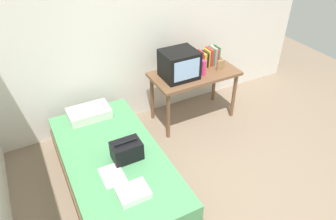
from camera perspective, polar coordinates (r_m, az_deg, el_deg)
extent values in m
plane|color=#84705B|center=(3.47, 9.76, -17.11)|extent=(8.00, 8.00, 0.00)
cube|color=silver|center=(4.12, -5.27, 15.01)|extent=(5.20, 0.10, 2.60)
cube|color=brown|center=(3.56, -9.35, -11.98)|extent=(1.00, 2.00, 0.26)
cube|color=#4C935B|center=(3.39, -9.72, -9.36)|extent=(0.97, 1.94, 0.19)
cube|color=brown|center=(4.20, 4.83, 6.57)|extent=(1.16, 0.60, 0.04)
cylinder|color=brown|center=(4.00, 0.03, -1.11)|extent=(0.05, 0.05, 0.69)
cylinder|color=brown|center=(4.50, 11.87, 2.57)|extent=(0.05, 0.05, 0.69)
cylinder|color=brown|center=(4.36, -2.90, 2.22)|extent=(0.05, 0.05, 0.69)
cylinder|color=brown|center=(4.81, 8.42, 5.34)|extent=(0.05, 0.05, 0.69)
cube|color=black|center=(3.99, 2.03, 8.30)|extent=(0.44, 0.38, 0.36)
cube|color=#8CB2E0|center=(3.84, 3.46, 7.25)|extent=(0.35, 0.01, 0.26)
cylinder|color=#E53372|center=(4.10, 6.41, 7.64)|extent=(0.07, 0.07, 0.20)
cube|color=#B72D33|center=(4.30, 5.92, 9.24)|extent=(0.02, 0.13, 0.23)
cube|color=gold|center=(4.32, 6.28, 9.14)|extent=(0.04, 0.17, 0.20)
cube|color=black|center=(4.34, 6.72, 9.21)|extent=(0.04, 0.16, 0.20)
cube|color=gold|center=(4.36, 7.10, 9.45)|extent=(0.03, 0.14, 0.22)
cube|color=#B72D33|center=(4.37, 7.50, 9.63)|extent=(0.04, 0.16, 0.24)
cube|color=#337F47|center=(4.39, 7.87, 9.74)|extent=(0.02, 0.15, 0.24)
cube|color=gray|center=(4.40, 8.19, 9.82)|extent=(0.04, 0.16, 0.25)
cube|color=#B72D33|center=(4.43, 8.55, 9.79)|extent=(0.03, 0.15, 0.23)
cube|color=#337F47|center=(4.44, 8.84, 9.96)|extent=(0.02, 0.14, 0.25)
cube|color=#9E754C|center=(4.28, 9.55, 8.06)|extent=(0.11, 0.02, 0.14)
cube|color=silver|center=(3.88, -14.14, -0.53)|extent=(0.49, 0.31, 0.11)
cube|color=black|center=(3.21, -7.53, -7.34)|extent=(0.30, 0.20, 0.20)
cylinder|color=black|center=(3.14, -7.69, -5.80)|extent=(0.24, 0.02, 0.02)
cube|color=white|center=(3.13, -10.06, -11.60)|extent=(0.21, 0.29, 0.01)
cube|color=black|center=(2.96, -4.13, -14.37)|extent=(0.04, 0.16, 0.02)
cube|color=white|center=(2.92, -6.34, -14.71)|extent=(0.28, 0.22, 0.07)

